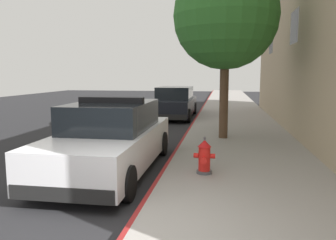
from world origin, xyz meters
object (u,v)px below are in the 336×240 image
at_px(fire_hydrant, 204,157).
at_px(street_tree, 226,17).
at_px(police_cruiser, 111,139).
at_px(parked_car_silver_ahead, 175,103).

xyz_separation_m(fire_hydrant, street_tree, (0.38, 4.06, 3.43)).
distance_m(police_cruiser, parked_car_silver_ahead, 9.75).
xyz_separation_m(parked_car_silver_ahead, street_tree, (2.45, -6.10, 3.20)).
height_order(fire_hydrant, street_tree, street_tree).
bearing_deg(street_tree, police_cruiser, -124.46).
xyz_separation_m(police_cruiser, fire_hydrant, (2.12, -0.41, -0.23)).
bearing_deg(police_cruiser, parked_car_silver_ahead, 89.69).
distance_m(parked_car_silver_ahead, fire_hydrant, 10.37).
bearing_deg(parked_car_silver_ahead, street_tree, -68.10).
bearing_deg(parked_car_silver_ahead, police_cruiser, -90.31).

